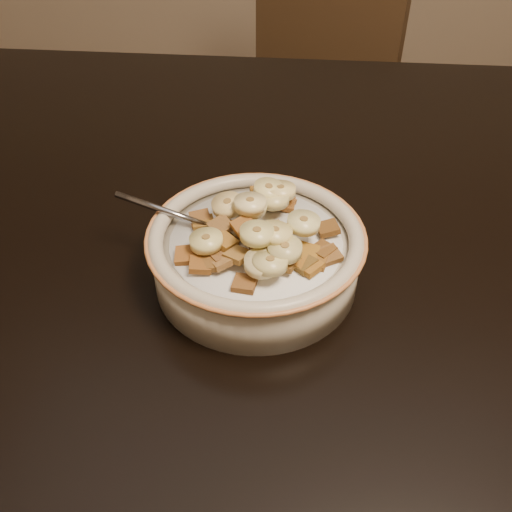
# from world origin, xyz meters

# --- Properties ---
(table) EXTENTS (1.42, 0.93, 0.04)m
(table) POSITION_xyz_m (0.00, 0.00, 0.73)
(table) COLOR black
(table) RESTS_ON floor
(chair) EXTENTS (0.49, 0.49, 0.85)m
(chair) POSITION_xyz_m (0.04, 0.72, 0.42)
(chair) COLOR #362516
(chair) RESTS_ON floor
(cereal_bowl) EXTENTS (0.20, 0.20, 0.05)m
(cereal_bowl) POSITION_xyz_m (-0.07, -0.11, 0.77)
(cereal_bowl) COLOR #AFA497
(cereal_bowl) RESTS_ON table
(milk) EXTENTS (0.17, 0.17, 0.00)m
(milk) POSITION_xyz_m (-0.07, -0.11, 0.80)
(milk) COLOR white
(milk) RESTS_ON cereal_bowl
(spoon) EXTENTS (0.06, 0.05, 0.01)m
(spoon) POSITION_xyz_m (-0.10, -0.11, 0.80)
(spoon) COLOR gray
(spoon) RESTS_ON cereal_bowl
(cereal_square_0) EXTENTS (0.03, 0.03, 0.01)m
(cereal_square_0) POSITION_xyz_m (-0.10, -0.13, 0.81)
(cereal_square_0) COLOR brown
(cereal_square_0) RESTS_ON milk
(cereal_square_1) EXTENTS (0.02, 0.02, 0.01)m
(cereal_square_1) POSITION_xyz_m (-0.12, -0.16, 0.81)
(cereal_square_1) COLOR brown
(cereal_square_1) RESTS_ON milk
(cereal_square_2) EXTENTS (0.03, 0.03, 0.01)m
(cereal_square_2) POSITION_xyz_m (-0.09, -0.07, 0.81)
(cereal_square_2) COLOR olive
(cereal_square_2) RESTS_ON milk
(cereal_square_3) EXTENTS (0.02, 0.02, 0.01)m
(cereal_square_3) POSITION_xyz_m (-0.11, -0.16, 0.81)
(cereal_square_3) COLOR brown
(cereal_square_3) RESTS_ON milk
(cereal_square_4) EXTENTS (0.03, 0.03, 0.01)m
(cereal_square_4) POSITION_xyz_m (-0.01, -0.14, 0.80)
(cereal_square_4) COLOR brown
(cereal_square_4) RESTS_ON milk
(cereal_square_5) EXTENTS (0.03, 0.03, 0.01)m
(cereal_square_5) POSITION_xyz_m (-0.10, -0.11, 0.82)
(cereal_square_5) COLOR brown
(cereal_square_5) RESTS_ON milk
(cereal_square_6) EXTENTS (0.03, 0.03, 0.01)m
(cereal_square_6) POSITION_xyz_m (-0.08, -0.15, 0.81)
(cereal_square_6) COLOR brown
(cereal_square_6) RESTS_ON milk
(cereal_square_7) EXTENTS (0.03, 0.03, 0.01)m
(cereal_square_7) POSITION_xyz_m (-0.02, -0.15, 0.81)
(cereal_square_7) COLOR olive
(cereal_square_7) RESTS_ON milk
(cereal_square_8) EXTENTS (0.03, 0.03, 0.01)m
(cereal_square_8) POSITION_xyz_m (-0.06, -0.04, 0.80)
(cereal_square_8) COLOR #965E31
(cereal_square_8) RESTS_ON milk
(cereal_square_9) EXTENTS (0.03, 0.03, 0.01)m
(cereal_square_9) POSITION_xyz_m (-0.06, -0.12, 0.82)
(cereal_square_9) COLOR brown
(cereal_square_9) RESTS_ON milk
(cereal_square_10) EXTENTS (0.03, 0.03, 0.01)m
(cereal_square_10) POSITION_xyz_m (-0.08, -0.12, 0.82)
(cereal_square_10) COLOR brown
(cereal_square_10) RESTS_ON milk
(cereal_square_11) EXTENTS (0.03, 0.03, 0.01)m
(cereal_square_11) POSITION_xyz_m (-0.10, -0.15, 0.81)
(cereal_square_11) COLOR brown
(cereal_square_11) RESTS_ON milk
(cereal_square_12) EXTENTS (0.03, 0.02, 0.01)m
(cereal_square_12) POSITION_xyz_m (-0.06, -0.06, 0.81)
(cereal_square_12) COLOR brown
(cereal_square_12) RESTS_ON milk
(cereal_square_13) EXTENTS (0.02, 0.02, 0.01)m
(cereal_square_13) POSITION_xyz_m (-0.04, -0.06, 0.81)
(cereal_square_13) COLOR brown
(cereal_square_13) RESTS_ON milk
(cereal_square_14) EXTENTS (0.02, 0.02, 0.01)m
(cereal_square_14) POSITION_xyz_m (-0.07, -0.18, 0.80)
(cereal_square_14) COLOR brown
(cereal_square_14) RESTS_ON milk
(cereal_square_15) EXTENTS (0.02, 0.02, 0.01)m
(cereal_square_15) POSITION_xyz_m (-0.13, -0.14, 0.81)
(cereal_square_15) COLOR brown
(cereal_square_15) RESTS_ON milk
(cereal_square_16) EXTENTS (0.03, 0.03, 0.01)m
(cereal_square_16) POSITION_xyz_m (-0.01, -0.13, 0.81)
(cereal_square_16) COLOR brown
(cereal_square_16) RESTS_ON milk
(cereal_square_17) EXTENTS (0.02, 0.03, 0.01)m
(cereal_square_17) POSITION_xyz_m (-0.04, -0.15, 0.81)
(cereal_square_17) COLOR brown
(cereal_square_17) RESTS_ON milk
(cereal_square_18) EXTENTS (0.03, 0.03, 0.01)m
(cereal_square_18) POSITION_xyz_m (-0.02, -0.15, 0.80)
(cereal_square_18) COLOR brown
(cereal_square_18) RESTS_ON milk
(cereal_square_19) EXTENTS (0.03, 0.03, 0.01)m
(cereal_square_19) POSITION_xyz_m (-0.13, -0.09, 0.80)
(cereal_square_19) COLOR brown
(cereal_square_19) RESTS_ON milk
(cereal_square_20) EXTENTS (0.02, 0.02, 0.01)m
(cereal_square_20) POSITION_xyz_m (-0.07, -0.05, 0.81)
(cereal_square_20) COLOR brown
(cereal_square_20) RESTS_ON milk
(cereal_square_21) EXTENTS (0.03, 0.03, 0.01)m
(cereal_square_21) POSITION_xyz_m (-0.04, -0.06, 0.81)
(cereal_square_21) COLOR #9A5D27
(cereal_square_21) RESTS_ON milk
(cereal_square_22) EXTENTS (0.02, 0.02, 0.01)m
(cereal_square_22) POSITION_xyz_m (-0.12, -0.09, 0.80)
(cereal_square_22) COLOR olive
(cereal_square_22) RESTS_ON milk
(cereal_square_23) EXTENTS (0.03, 0.03, 0.01)m
(cereal_square_23) POSITION_xyz_m (-0.10, -0.15, 0.81)
(cereal_square_23) COLOR olive
(cereal_square_23) RESTS_ON milk
(cereal_square_24) EXTENTS (0.03, 0.03, 0.01)m
(cereal_square_24) POSITION_xyz_m (-0.06, -0.14, 0.82)
(cereal_square_24) COLOR brown
(cereal_square_24) RESTS_ON milk
(cereal_square_25) EXTENTS (0.03, 0.03, 0.01)m
(cereal_square_25) POSITION_xyz_m (-0.05, -0.12, 0.82)
(cereal_square_25) COLOR #97641D
(cereal_square_25) RESTS_ON milk
(cereal_square_26) EXTENTS (0.03, 0.03, 0.01)m
(cereal_square_26) POSITION_xyz_m (-0.11, -0.13, 0.81)
(cereal_square_26) COLOR brown
(cereal_square_26) RESTS_ON milk
(cereal_square_27) EXTENTS (0.02, 0.02, 0.01)m
(cereal_square_27) POSITION_xyz_m (-0.02, -0.14, 0.81)
(cereal_square_27) COLOR brown
(cereal_square_27) RESTS_ON milk
(cereal_square_28) EXTENTS (0.03, 0.03, 0.01)m
(cereal_square_28) POSITION_xyz_m (0.00, -0.14, 0.80)
(cereal_square_28) COLOR brown
(cereal_square_28) RESTS_ON milk
(cereal_square_29) EXTENTS (0.03, 0.02, 0.01)m
(cereal_square_29) POSITION_xyz_m (0.00, -0.10, 0.81)
(cereal_square_29) COLOR brown
(cereal_square_29) RESTS_ON milk
(banana_slice_0) EXTENTS (0.04, 0.04, 0.01)m
(banana_slice_0) POSITION_xyz_m (-0.06, -0.17, 0.82)
(banana_slice_0) COLOR #F6E79F
(banana_slice_0) RESTS_ON milk
(banana_slice_1) EXTENTS (0.04, 0.04, 0.01)m
(banana_slice_1) POSITION_xyz_m (-0.04, -0.15, 0.82)
(banana_slice_1) COLOR #CCBE85
(banana_slice_1) RESTS_ON milk
(banana_slice_2) EXTENTS (0.04, 0.04, 0.01)m
(banana_slice_2) POSITION_xyz_m (-0.02, -0.12, 0.83)
(banana_slice_2) COLOR beige
(banana_slice_2) RESTS_ON milk
(banana_slice_3) EXTENTS (0.04, 0.04, 0.02)m
(banana_slice_3) POSITION_xyz_m (-0.07, -0.10, 0.83)
(banana_slice_3) COLOR #FDF2A3
(banana_slice_3) RESTS_ON milk
(banana_slice_4) EXTENTS (0.04, 0.04, 0.02)m
(banana_slice_4) POSITION_xyz_m (-0.05, -0.14, 0.83)
(banana_slice_4) COLOR #F7D897
(banana_slice_4) RESTS_ON milk
(banana_slice_5) EXTENTS (0.04, 0.04, 0.01)m
(banana_slice_5) POSITION_xyz_m (-0.05, -0.06, 0.82)
(banana_slice_5) COLOR #FBE592
(banana_slice_5) RESTS_ON milk
(banana_slice_6) EXTENTS (0.04, 0.04, 0.01)m
(banana_slice_6) POSITION_xyz_m (-0.11, -0.14, 0.82)
(banana_slice_6) COLOR #EBD87D
(banana_slice_6) RESTS_ON milk
(banana_slice_7) EXTENTS (0.04, 0.04, 0.01)m
(banana_slice_7) POSITION_xyz_m (-0.05, -0.17, 0.82)
(banana_slice_7) COLOR beige
(banana_slice_7) RESTS_ON milk
(banana_slice_8) EXTENTS (0.04, 0.04, 0.01)m
(banana_slice_8) POSITION_xyz_m (-0.07, -0.14, 0.83)
(banana_slice_8) COLOR #DBCF72
(banana_slice_8) RESTS_ON milk
(banana_slice_9) EXTENTS (0.04, 0.04, 0.02)m
(banana_slice_9) POSITION_xyz_m (-0.10, -0.09, 0.82)
(banana_slice_9) COLOR #EBD086
(banana_slice_9) RESTS_ON milk
(banana_slice_10) EXTENTS (0.03, 0.03, 0.01)m
(banana_slice_10) POSITION_xyz_m (-0.08, -0.10, 0.83)
(banana_slice_10) COLOR beige
(banana_slice_10) RESTS_ON milk
(banana_slice_11) EXTENTS (0.03, 0.03, 0.01)m
(banana_slice_11) POSITION_xyz_m (-0.06, -0.06, 0.82)
(banana_slice_11) COLOR #F6DA80
(banana_slice_11) RESTS_ON milk
(banana_slice_12) EXTENTS (0.03, 0.03, 0.01)m
(banana_slice_12) POSITION_xyz_m (-0.05, -0.07, 0.82)
(banana_slice_12) COLOR #CDC07B
(banana_slice_12) RESTS_ON milk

